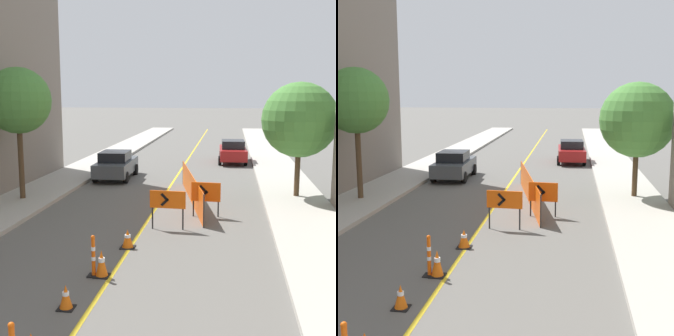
# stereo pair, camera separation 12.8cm
# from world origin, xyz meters

# --- Properties ---
(lane_stripe) EXTENTS (0.12, 63.24, 0.01)m
(lane_stripe) POSITION_xyz_m (0.00, 31.62, 0.00)
(lane_stripe) COLOR gold
(lane_stripe) RESTS_ON ground_plane
(sidewalk_left) EXTENTS (2.82, 63.24, 0.17)m
(sidewalk_left) POSITION_xyz_m (-6.01, 31.62, 0.08)
(sidewalk_left) COLOR #ADA89E
(sidewalk_left) RESTS_ON ground_plane
(sidewalk_right) EXTENTS (2.82, 63.24, 0.17)m
(sidewalk_right) POSITION_xyz_m (6.01, 31.62, 0.08)
(sidewalk_right) COLOR #ADA89E
(sidewalk_right) RESTS_ON ground_plane
(traffic_cone_fourth) EXTENTS (0.37, 0.37, 0.57)m
(traffic_cone_fourth) POSITION_xyz_m (-0.54, 10.18, 0.28)
(traffic_cone_fourth) COLOR black
(traffic_cone_fourth) RESTS_ON ground_plane
(traffic_cone_fifth) EXTENTS (0.41, 0.41, 0.73)m
(traffic_cone_fifth) POSITION_xyz_m (-0.25, 12.14, 0.36)
(traffic_cone_fifth) COLOR black
(traffic_cone_fifth) RESTS_ON ground_plane
(traffic_cone_farthest) EXTENTS (0.45, 0.45, 0.60)m
(traffic_cone_farthest) POSITION_xyz_m (-0.07, 14.52, 0.29)
(traffic_cone_farthest) COLOR black
(traffic_cone_farthest) RESTS_ON ground_plane
(delineator_post_rear) EXTENTS (0.32, 0.32, 1.14)m
(delineator_post_rear) POSITION_xyz_m (-0.46, 12.12, 0.49)
(delineator_post_rear) COLOR black
(delineator_post_rear) RESTS_ON ground_plane
(arrow_barricade_primary) EXTENTS (1.30, 0.14, 1.41)m
(arrow_barricade_primary) POSITION_xyz_m (0.91, 16.71, 1.03)
(arrow_barricade_primary) COLOR #EF560C
(arrow_barricade_primary) RESTS_ON ground_plane
(arrow_barricade_secondary) EXTENTS (1.16, 0.15, 1.38)m
(arrow_barricade_secondary) POSITION_xyz_m (2.17, 18.63, 0.95)
(arrow_barricade_secondary) COLOR #EF560C
(arrow_barricade_secondary) RESTS_ON ground_plane
(safety_mesh_fence) EXTENTS (1.63, 8.18, 1.25)m
(safety_mesh_fence) POSITION_xyz_m (1.40, 21.10, 0.62)
(safety_mesh_fence) COLOR #EF560C
(safety_mesh_fence) RESTS_ON ground_plane
(parked_car_curb_near) EXTENTS (1.95, 4.34, 1.59)m
(parked_car_curb_near) POSITION_xyz_m (-3.36, 26.25, 0.80)
(parked_car_curb_near) COLOR #474C51
(parked_car_curb_near) RESTS_ON ground_plane
(parked_car_curb_mid) EXTENTS (1.95, 4.36, 1.59)m
(parked_car_curb_mid) POSITION_xyz_m (3.26, 33.37, 0.80)
(parked_car_curb_mid) COLOR maroon
(parked_car_curb_mid) RESTS_ON ground_plane
(street_tree_left_near) EXTENTS (2.90, 2.90, 5.80)m
(street_tree_left_near) POSITION_xyz_m (-6.15, 20.12, 4.50)
(street_tree_left_near) COLOR #4C3823
(street_tree_left_near) RESTS_ON sidewalk_left
(street_tree_right_near) EXTENTS (3.39, 3.39, 5.18)m
(street_tree_right_near) POSITION_xyz_m (6.15, 22.24, 3.65)
(street_tree_right_near) COLOR #4C3823
(street_tree_right_near) RESTS_ON sidewalk_right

